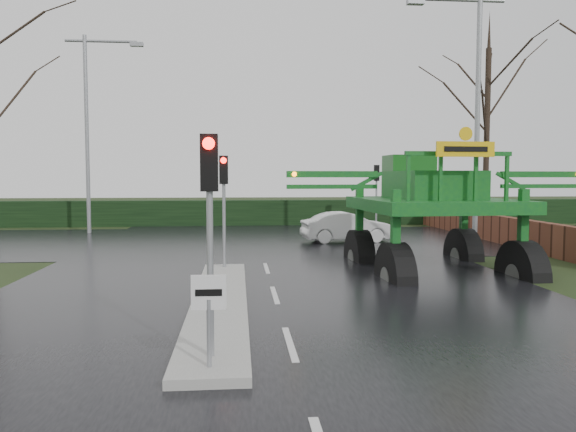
{
  "coord_description": "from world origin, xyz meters",
  "views": [
    {
      "loc": [
        -0.87,
        -9.45,
        2.89
      ],
      "look_at": [
        0.26,
        3.26,
        2.0
      ],
      "focal_mm": 35.0,
      "sensor_mm": 36.0,
      "label": 1
    }
  ],
  "objects": [
    {
      "name": "ground",
      "position": [
        0.0,
        0.0,
        0.0
      ],
      "size": [
        140.0,
        140.0,
        0.0
      ],
      "primitive_type": "plane",
      "color": "black",
      "rests_on": "ground"
    },
    {
      "name": "road_main",
      "position": [
        0.0,
        10.0,
        0.0
      ],
      "size": [
        14.0,
        80.0,
        0.02
      ],
      "primitive_type": "cube",
      "color": "black",
      "rests_on": "ground"
    },
    {
      "name": "road_cross",
      "position": [
        0.0,
        16.0,
        0.01
      ],
      "size": [
        80.0,
        12.0,
        0.02
      ],
      "primitive_type": "cube",
      "color": "black",
      "rests_on": "ground"
    },
    {
      "name": "median_island",
      "position": [
        -1.3,
        3.0,
        0.09
      ],
      "size": [
        1.2,
        10.0,
        0.16
      ],
      "primitive_type": "cube",
      "color": "gray",
      "rests_on": "ground"
    },
    {
      "name": "hedge_row",
      "position": [
        0.0,
        24.0,
        0.75
      ],
      "size": [
        44.0,
        0.9,
        1.5
      ],
      "primitive_type": "cube",
      "color": "black",
      "rests_on": "ground"
    },
    {
      "name": "brick_wall",
      "position": [
        10.5,
        16.0,
        0.6
      ],
      "size": [
        0.4,
        20.0,
        1.2
      ],
      "primitive_type": "cube",
      "color": "#592D1E",
      "rests_on": "ground"
    },
    {
      "name": "keep_left_sign",
      "position": [
        -1.3,
        -1.5,
        1.06
      ],
      "size": [
        0.5,
        0.07,
        1.35
      ],
      "color": "gray",
      "rests_on": "ground"
    },
    {
      "name": "traffic_signal_near",
      "position": [
        -1.3,
        -1.01,
        2.59
      ],
      "size": [
        0.26,
        0.33,
        3.52
      ],
      "color": "gray",
      "rests_on": "ground"
    },
    {
      "name": "traffic_signal_mid",
      "position": [
        -1.3,
        7.49,
        2.59
      ],
      "size": [
        0.26,
        0.33,
        3.52
      ],
      "color": "gray",
      "rests_on": "ground"
    },
    {
      "name": "traffic_signal_far",
      "position": [
        6.5,
        20.01,
        2.59
      ],
      "size": [
        0.26,
        0.33,
        3.52
      ],
      "rotation": [
        0.0,
        0.0,
        3.14
      ],
      "color": "gray",
      "rests_on": "ground"
    },
    {
      "name": "street_light_right",
      "position": [
        8.19,
        12.0,
        5.99
      ],
      "size": [
        3.85,
        0.3,
        10.0
      ],
      "color": "gray",
      "rests_on": "ground"
    },
    {
      "name": "street_light_left_far",
      "position": [
        -8.19,
        20.0,
        5.99
      ],
      "size": [
        3.85,
        0.3,
        10.0
      ],
      "color": "gray",
      "rests_on": "ground"
    },
    {
      "name": "tree_right_far",
      "position": [
        13.0,
        21.0,
        6.5
      ],
      "size": [
        7.0,
        7.0,
        12.05
      ],
      "color": "black",
      "rests_on": "ground"
    },
    {
      "name": "crop_sprayer",
      "position": [
        3.49,
        6.05,
        2.52
      ],
      "size": [
        9.54,
        6.15,
        5.33
      ],
      "rotation": [
        0.0,
        0.0,
        0.05
      ],
      "color": "black",
      "rests_on": "ground"
    },
    {
      "name": "white_sedan",
      "position": [
        3.93,
        14.93,
        0.0
      ],
      "size": [
        4.13,
        1.83,
        1.32
      ],
      "primitive_type": "imported",
      "rotation": [
        0.0,
        0.0,
        1.68
      ],
      "color": "white",
      "rests_on": "ground"
    }
  ]
}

